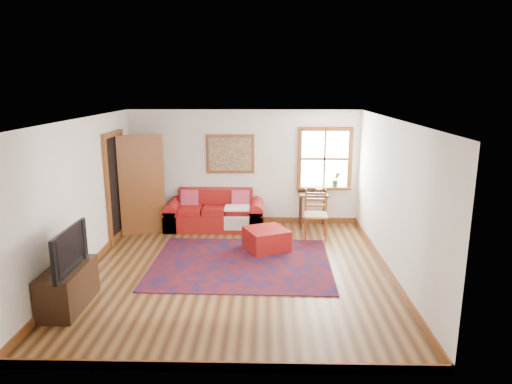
{
  "coord_description": "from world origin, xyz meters",
  "views": [
    {
      "loc": [
        0.49,
        -7.07,
        3.03
      ],
      "look_at": [
        0.31,
        0.6,
        1.21
      ],
      "focal_mm": 32.0,
      "sensor_mm": 36.0,
      "label": 1
    }
  ],
  "objects_px": {
    "red_ottoman": "(266,239)",
    "media_cabinet": "(68,287)",
    "red_leather_sofa": "(215,215)",
    "ladder_back_chair": "(316,212)",
    "side_table": "(313,199)"
  },
  "relations": [
    {
      "from": "side_table",
      "to": "ladder_back_chair",
      "type": "xyz_separation_m",
      "value": [
        -0.01,
        -0.71,
        -0.1
      ]
    },
    {
      "from": "ladder_back_chair",
      "to": "red_ottoman",
      "type": "bearing_deg",
      "value": -143.46
    },
    {
      "from": "red_leather_sofa",
      "to": "media_cabinet",
      "type": "bearing_deg",
      "value": -114.12
    },
    {
      "from": "red_leather_sofa",
      "to": "red_ottoman",
      "type": "height_order",
      "value": "red_leather_sofa"
    },
    {
      "from": "red_leather_sofa",
      "to": "ladder_back_chair",
      "type": "relative_size",
      "value": 2.14
    },
    {
      "from": "media_cabinet",
      "to": "ladder_back_chair",
      "type": "bearing_deg",
      "value": 39.36
    },
    {
      "from": "red_ottoman",
      "to": "ladder_back_chair",
      "type": "relative_size",
      "value": 0.73
    },
    {
      "from": "red_leather_sofa",
      "to": "media_cabinet",
      "type": "height_order",
      "value": "red_leather_sofa"
    },
    {
      "from": "ladder_back_chair",
      "to": "media_cabinet",
      "type": "bearing_deg",
      "value": -140.64
    },
    {
      "from": "side_table",
      "to": "media_cabinet",
      "type": "bearing_deg",
      "value": -134.8
    },
    {
      "from": "media_cabinet",
      "to": "red_ottoman",
      "type": "bearing_deg",
      "value": 40.33
    },
    {
      "from": "red_leather_sofa",
      "to": "ladder_back_chair",
      "type": "distance_m",
      "value": 2.19
    },
    {
      "from": "red_ottoman",
      "to": "media_cabinet",
      "type": "relative_size",
      "value": 0.67
    },
    {
      "from": "red_leather_sofa",
      "to": "red_ottoman",
      "type": "xyz_separation_m",
      "value": [
        1.11,
        -1.33,
        -0.07
      ]
    },
    {
      "from": "media_cabinet",
      "to": "side_table",
      "type": "bearing_deg",
      "value": 45.2
    }
  ]
}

